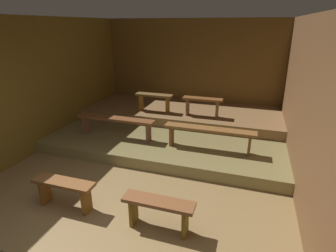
% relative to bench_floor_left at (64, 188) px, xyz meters
% --- Properties ---
extents(ground, '(5.89, 6.28, 0.08)m').
position_rel_bench_floor_left_xyz_m(ground, '(0.74, 2.20, -0.38)').
color(ground, olive).
extents(wall_back, '(5.89, 0.06, 2.75)m').
position_rel_bench_floor_left_xyz_m(wall_back, '(0.74, 4.97, 1.03)').
color(wall_back, brown).
rests_on(wall_back, ground).
extents(wall_left, '(0.06, 6.28, 2.75)m').
position_rel_bench_floor_left_xyz_m(wall_left, '(-1.84, 2.20, 1.03)').
color(wall_left, brown).
rests_on(wall_left, ground).
extents(wall_right, '(0.06, 6.28, 2.75)m').
position_rel_bench_floor_left_xyz_m(wall_right, '(3.31, 2.20, 1.03)').
color(wall_right, brown).
rests_on(wall_right, ground).
extents(platform_lower, '(5.09, 3.60, 0.23)m').
position_rel_bench_floor_left_xyz_m(platform_lower, '(0.74, 3.13, -0.22)').
color(platform_lower, olive).
rests_on(platform_lower, ground).
extents(platform_middle, '(5.09, 1.94, 0.23)m').
position_rel_bench_floor_left_xyz_m(platform_middle, '(0.74, 3.97, 0.01)').
color(platform_middle, brown).
rests_on(platform_middle, platform_lower).
extents(bench_floor_left, '(0.96, 0.25, 0.46)m').
position_rel_bench_floor_left_xyz_m(bench_floor_left, '(0.00, 0.00, 0.00)').
color(bench_floor_left, brown).
rests_on(bench_floor_left, ground).
extents(bench_floor_right, '(0.96, 0.25, 0.46)m').
position_rel_bench_floor_left_xyz_m(bench_floor_right, '(1.47, 0.00, 0.00)').
color(bench_floor_right, brown).
rests_on(bench_floor_right, ground).
extents(bench_lower_left, '(1.79, 0.25, 0.46)m').
position_rel_bench_floor_left_xyz_m(bench_lower_left, '(-0.29, 2.15, 0.26)').
color(bench_lower_left, brown).
rests_on(bench_lower_left, platform_lower).
extents(bench_lower_right, '(1.79, 0.25, 0.46)m').
position_rel_bench_floor_left_xyz_m(bench_lower_right, '(1.77, 2.15, 0.26)').
color(bench_lower_right, brown).
rests_on(bench_lower_right, platform_lower).
extents(bench_middle_left, '(0.96, 0.25, 0.46)m').
position_rel_bench_floor_left_xyz_m(bench_middle_left, '(0.11, 3.48, 0.46)').
color(bench_middle_left, brown).
rests_on(bench_middle_left, platform_middle).
extents(bench_middle_right, '(0.96, 0.25, 0.46)m').
position_rel_bench_floor_left_xyz_m(bench_middle_right, '(1.36, 3.48, 0.46)').
color(bench_middle_right, brown).
rests_on(bench_middle_right, platform_middle).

